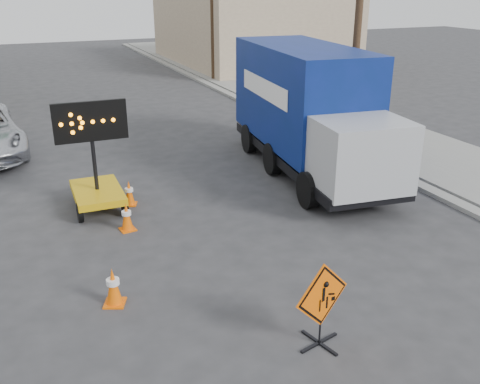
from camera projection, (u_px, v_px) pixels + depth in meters
ground at (284, 367)px, 8.25m from camera, size 100.00×100.00×0.00m
curb_right at (269, 113)px, 23.68m from camera, size 0.40×60.00×0.12m
sidewalk_right at (314, 109)px, 24.53m from camera, size 4.00×60.00×0.15m
building_right_far at (249, 30)px, 37.79m from camera, size 10.00×14.00×4.60m
utility_pole_near at (359, 8)px, 18.01m from camera, size 1.80×0.26×9.00m
construction_sign at (322, 303)px, 8.50m from camera, size 1.10×0.79×1.50m
arrow_board at (97, 185)px, 13.78m from camera, size 1.79×2.01×2.84m
box_truck at (308, 118)px, 16.14m from camera, size 3.24×8.13×3.75m
cone_a at (113, 286)px, 9.74m from camera, size 0.49×0.49×0.74m
cone_b at (127, 217)px, 12.66m from camera, size 0.40×0.40×0.70m
cone_c at (129, 193)px, 14.10m from camera, size 0.44×0.44×0.67m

